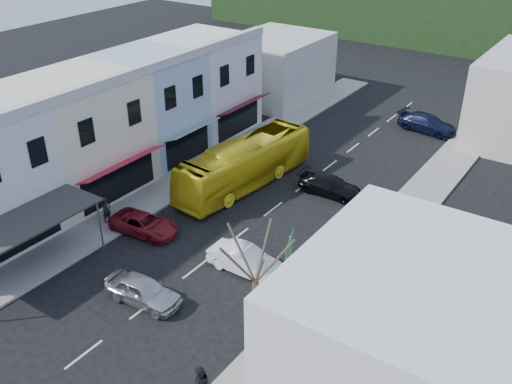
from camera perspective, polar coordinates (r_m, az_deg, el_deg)
name	(u,v)px	position (r m, az deg, el deg)	size (l,w,h in m)	color
ground	(196,269)	(32.43, -6.06, -7.63)	(120.00, 120.00, 0.00)	black
sidewalk_left	(204,169)	(43.10, -5.22, 2.34)	(3.00, 52.00, 0.15)	gray
sidewalk_right	(392,229)	(36.50, 13.41, -3.64)	(3.00, 52.00, 0.15)	gray
shopfront_row	(101,127)	(41.57, -15.25, 6.32)	(8.25, 30.00, 8.00)	silver
right_building	(408,360)	(22.02, 14.98, -15.95)	(8.00, 9.00, 8.00)	silver
distant_block_left	(276,67)	(57.37, 2.03, 12.36)	(8.00, 10.00, 6.00)	#B7B2A8
bus	(245,165)	(40.13, -1.12, 2.72)	(2.50, 11.60, 3.10)	yellow
car_silver	(143,291)	(30.13, -11.24, -9.66)	(1.80, 4.40, 1.40)	#B5B5BA
car_white	(246,261)	(31.67, -1.05, -6.88)	(1.80, 4.40, 1.40)	white
car_red	(144,223)	(35.65, -11.14, -3.03)	(1.90, 4.60, 1.40)	maroon
car_black_near	(330,185)	(39.59, 7.44, 0.70)	(1.84, 4.50, 1.40)	black
car_navy_far	(427,124)	(51.65, 16.73, 6.55)	(1.84, 4.50, 1.40)	black
pedestrian_left	(106,210)	(36.91, -14.72, -1.75)	(0.60, 0.40, 1.70)	black
direction_sign	(289,270)	(28.77, 3.32, -7.84)	(0.82, 1.78, 4.04)	#0B5923
street_tree	(255,282)	(24.97, -0.05, -9.03)	(2.89, 2.89, 7.69)	#372A20
traffic_signal	(468,105)	(52.41, 20.43, 8.18)	(0.80, 1.04, 4.65)	black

